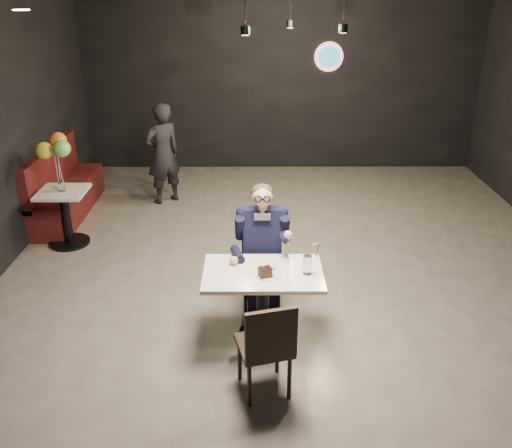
{
  "coord_description": "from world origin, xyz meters",
  "views": [
    {
      "loc": [
        -0.51,
        -5.25,
        3.18
      ],
      "look_at": [
        -0.48,
        -0.29,
        0.96
      ],
      "focal_mm": 38.0,
      "sensor_mm": 36.0,
      "label": 1
    }
  ],
  "objects_px": {
    "balloon_vase": "(61,186)",
    "side_table": "(66,218)",
    "seated_man": "(262,248)",
    "sundae_glass": "(307,265)",
    "chair_far": "(262,270)",
    "main_table": "(263,306)",
    "chair_near": "(264,344)",
    "passerby": "(163,154)",
    "booth_bench": "(66,182)"
  },
  "relations": [
    {
      "from": "balloon_vase",
      "to": "side_table",
      "type": "bearing_deg",
      "value": 0.0
    },
    {
      "from": "seated_man",
      "to": "balloon_vase",
      "type": "bearing_deg",
      "value": 148.14
    },
    {
      "from": "sundae_glass",
      "to": "balloon_vase",
      "type": "distance_m",
      "value": 3.64
    },
    {
      "from": "chair_far",
      "to": "sundae_glass",
      "type": "xyz_separation_m",
      "value": [
        0.4,
        -0.59,
        0.38
      ]
    },
    {
      "from": "main_table",
      "to": "side_table",
      "type": "height_order",
      "value": "main_table"
    },
    {
      "from": "chair_near",
      "to": "side_table",
      "type": "distance_m",
      "value": 3.79
    },
    {
      "from": "side_table",
      "to": "balloon_vase",
      "type": "distance_m",
      "value": 0.45
    },
    {
      "from": "seated_man",
      "to": "passerby",
      "type": "bearing_deg",
      "value": 115.51
    },
    {
      "from": "chair_far",
      "to": "chair_near",
      "type": "bearing_deg",
      "value": -90.0
    },
    {
      "from": "chair_far",
      "to": "chair_near",
      "type": "distance_m",
      "value": 1.25
    },
    {
      "from": "chair_far",
      "to": "sundae_glass",
      "type": "bearing_deg",
      "value": -55.67
    },
    {
      "from": "booth_bench",
      "to": "balloon_vase",
      "type": "xyz_separation_m",
      "value": [
        0.3,
        -1.0,
        0.31
      ]
    },
    {
      "from": "balloon_vase",
      "to": "sundae_glass",
      "type": "bearing_deg",
      "value": -36.39
    },
    {
      "from": "seated_man",
      "to": "sundae_glass",
      "type": "xyz_separation_m",
      "value": [
        0.4,
        -0.59,
        0.12
      ]
    },
    {
      "from": "sundae_glass",
      "to": "balloon_vase",
      "type": "height_order",
      "value": "sundae_glass"
    },
    {
      "from": "chair_near",
      "to": "sundae_glass",
      "type": "distance_m",
      "value": 0.86
    },
    {
      "from": "chair_far",
      "to": "passerby",
      "type": "distance_m",
      "value": 3.43
    },
    {
      "from": "main_table",
      "to": "chair_far",
      "type": "xyz_separation_m",
      "value": [
        -0.0,
        0.55,
        0.09
      ]
    },
    {
      "from": "chair_near",
      "to": "sundae_glass",
      "type": "relative_size",
      "value": 5.08
    },
    {
      "from": "seated_man",
      "to": "side_table",
      "type": "height_order",
      "value": "seated_man"
    },
    {
      "from": "booth_bench",
      "to": "side_table",
      "type": "relative_size",
      "value": 2.75
    },
    {
      "from": "side_table",
      "to": "passerby",
      "type": "xyz_separation_m",
      "value": [
        1.06,
        1.51,
        0.41
      ]
    },
    {
      "from": "sundae_glass",
      "to": "side_table",
      "type": "height_order",
      "value": "sundae_glass"
    },
    {
      "from": "seated_man",
      "to": "passerby",
      "type": "height_order",
      "value": "passerby"
    },
    {
      "from": "seated_man",
      "to": "balloon_vase",
      "type": "height_order",
      "value": "seated_man"
    },
    {
      "from": "sundae_glass",
      "to": "chair_near",
      "type": "bearing_deg",
      "value": -121.35
    },
    {
      "from": "seated_man",
      "to": "sundae_glass",
      "type": "bearing_deg",
      "value": -55.67
    },
    {
      "from": "chair_far",
      "to": "side_table",
      "type": "height_order",
      "value": "chair_far"
    },
    {
      "from": "main_table",
      "to": "passerby",
      "type": "xyz_separation_m",
      "value": [
        -1.47,
        3.63,
        0.4
      ]
    },
    {
      "from": "booth_bench",
      "to": "passerby",
      "type": "height_order",
      "value": "passerby"
    },
    {
      "from": "main_table",
      "to": "passerby",
      "type": "distance_m",
      "value": 3.94
    },
    {
      "from": "chair_near",
      "to": "passerby",
      "type": "bearing_deg",
      "value": 94.14
    },
    {
      "from": "booth_bench",
      "to": "seated_man",
      "type": "bearing_deg",
      "value": -42.27
    },
    {
      "from": "chair_far",
      "to": "booth_bench",
      "type": "distance_m",
      "value": 3.82
    },
    {
      "from": "balloon_vase",
      "to": "chair_far",
      "type": "bearing_deg",
      "value": -31.86
    },
    {
      "from": "main_table",
      "to": "side_table",
      "type": "bearing_deg",
      "value": 140.0
    },
    {
      "from": "chair_near",
      "to": "balloon_vase",
      "type": "xyz_separation_m",
      "value": [
        -2.53,
        2.82,
        0.36
      ]
    },
    {
      "from": "balloon_vase",
      "to": "passerby",
      "type": "relative_size",
      "value": 0.09
    },
    {
      "from": "main_table",
      "to": "balloon_vase",
      "type": "height_order",
      "value": "balloon_vase"
    },
    {
      "from": "passerby",
      "to": "balloon_vase",
      "type": "bearing_deg",
      "value": 18.29
    },
    {
      "from": "seated_man",
      "to": "main_table",
      "type": "bearing_deg",
      "value": -90.0
    },
    {
      "from": "chair_near",
      "to": "booth_bench",
      "type": "distance_m",
      "value": 4.75
    },
    {
      "from": "passerby",
      "to": "booth_bench",
      "type": "bearing_deg",
      "value": -16.07
    },
    {
      "from": "chair_far",
      "to": "side_table",
      "type": "distance_m",
      "value": 2.98
    },
    {
      "from": "passerby",
      "to": "chair_far",
      "type": "bearing_deg",
      "value": 78.72
    },
    {
      "from": "chair_far",
      "to": "seated_man",
      "type": "relative_size",
      "value": 0.64
    },
    {
      "from": "main_table",
      "to": "booth_bench",
      "type": "relative_size",
      "value": 0.54
    },
    {
      "from": "seated_man",
      "to": "side_table",
      "type": "relative_size",
      "value": 1.94
    },
    {
      "from": "chair_far",
      "to": "side_table",
      "type": "xyz_separation_m",
      "value": [
        -2.53,
        1.57,
        -0.09
      ]
    },
    {
      "from": "chair_near",
      "to": "balloon_vase",
      "type": "distance_m",
      "value": 3.8
    }
  ]
}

